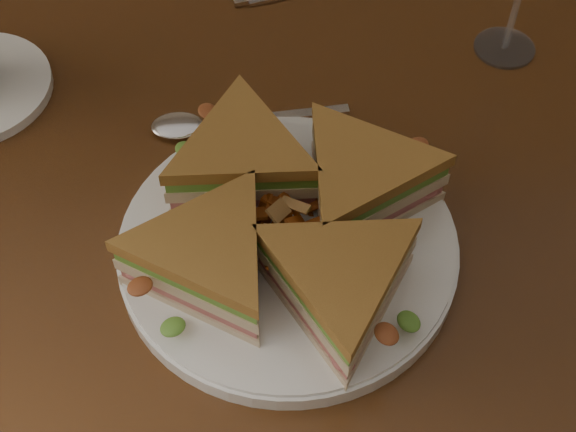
{
  "coord_description": "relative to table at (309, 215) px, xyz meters",
  "views": [
    {
      "loc": [
        -0.06,
        -0.48,
        1.29
      ],
      "look_at": [
        -0.03,
        -0.11,
        0.8
      ],
      "focal_mm": 50.0,
      "sensor_mm": 36.0,
      "label": 1
    }
  ],
  "objects": [
    {
      "name": "spoon",
      "position": [
        -0.1,
        0.03,
        0.1
      ],
      "size": [
        0.18,
        0.03,
        0.01
      ],
      "rotation": [
        0.0,
        0.0,
        0.07
      ],
      "color": "silver",
      "rests_on": "table"
    },
    {
      "name": "crisps_mound",
      "position": [
        -0.03,
        -0.11,
        0.14
      ],
      "size": [
        0.09,
        0.09,
        0.05
      ],
      "primitive_type": null,
      "color": "#B85117",
      "rests_on": "plate"
    },
    {
      "name": "plate",
      "position": [
        -0.03,
        -0.11,
        0.11
      ],
      "size": [
        0.27,
        0.27,
        0.02
      ],
      "primitive_type": "cylinder",
      "color": "white",
      "rests_on": "table"
    },
    {
      "name": "sandwich_wedges",
      "position": [
        -0.03,
        -0.11,
        0.14
      ],
      "size": [
        0.31,
        0.31,
        0.06
      ],
      "color": "beige",
      "rests_on": "plate"
    },
    {
      "name": "table",
      "position": [
        0.0,
        0.0,
        0.0
      ],
      "size": [
        1.2,
        0.8,
        0.75
      ],
      "color": "#331B0B",
      "rests_on": "ground"
    }
  ]
}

